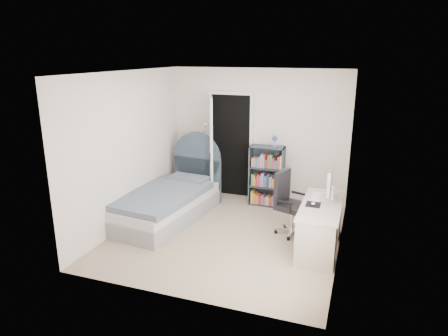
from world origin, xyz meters
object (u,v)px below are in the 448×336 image
(bed, at_px, (169,201))
(office_chair, at_px, (288,200))
(floor_lamp, at_px, (205,168))
(bookcase, at_px, (267,178))
(nightstand, at_px, (204,174))
(desk, at_px, (320,224))

(bed, relative_size, office_chair, 2.26)
(floor_lamp, height_order, bookcase, floor_lamp)
(bed, relative_size, nightstand, 3.52)
(bed, distance_m, bookcase, 1.85)
(office_chair, bearing_deg, bookcase, 119.52)
(bookcase, height_order, office_chair, bookcase)
(bed, height_order, bookcase, bookcase)
(desk, relative_size, office_chair, 1.39)
(nightstand, height_order, bookcase, bookcase)
(floor_lamp, xyz_separation_m, desk, (2.37, -1.40, -0.24))
(floor_lamp, bearing_deg, nightstand, 120.10)
(bookcase, distance_m, desk, 1.83)
(desk, bearing_deg, bed, 173.64)
(floor_lamp, xyz_separation_m, bookcase, (1.23, 0.03, -0.09))
(bookcase, xyz_separation_m, desk, (1.14, -1.42, -0.16))
(bookcase, relative_size, office_chair, 1.34)
(nightstand, distance_m, office_chair, 2.27)
(floor_lamp, relative_size, office_chair, 1.51)
(bed, distance_m, nightstand, 1.28)
(floor_lamp, distance_m, office_chair, 2.10)
(floor_lamp, xyz_separation_m, office_chair, (1.83, -1.03, -0.07))
(office_chair, bearing_deg, floor_lamp, 150.57)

